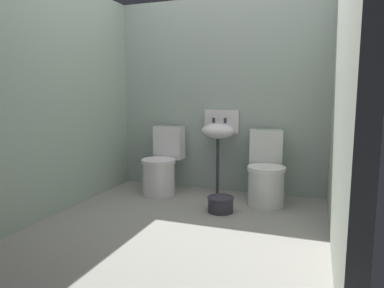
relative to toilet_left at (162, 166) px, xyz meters
name	(u,v)px	position (x,y,z in m)	size (l,w,h in m)	color
ground_plane	(180,229)	(0.60, -0.93, -0.36)	(2.94, 2.97, 0.08)	gray
wall_back	(220,96)	(0.60, 0.40, 0.83)	(2.94, 0.10, 2.30)	#97A69D
wall_left	(62,97)	(-0.72, -0.83, 0.83)	(0.10, 2.77, 2.30)	#95AA99
wall_right	(345,98)	(1.92, -0.83, 0.83)	(0.10, 2.77, 2.30)	#9CA597
toilet_left	(162,166)	(0.00, 0.00, 0.00)	(0.41, 0.60, 0.78)	white
toilet_right	(266,174)	(1.23, 0.00, 0.00)	(0.48, 0.65, 0.78)	white
sink	(219,130)	(0.65, 0.19, 0.43)	(0.42, 0.35, 0.99)	#312F3A
bucket	(221,204)	(0.85, -0.45, -0.24)	(0.27, 0.27, 0.16)	#312F3A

